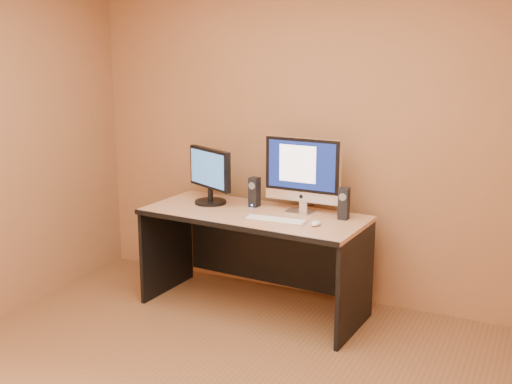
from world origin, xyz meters
TOP-DOWN VIEW (x-y plane):
  - walls at (0.00, 0.00)m, footprint 4.00×4.00m
  - desk at (-0.38, 1.49)m, footprint 1.69×0.83m
  - imac at (-0.08, 1.67)m, footprint 0.59×0.23m
  - second_monitor at (-0.80, 1.60)m, footprint 0.55×0.44m
  - speaker_left at (-0.45, 1.66)m, footprint 0.08×0.08m
  - speaker_right at (0.27, 1.62)m, footprint 0.07×0.08m
  - keyboard at (-0.15, 1.36)m, footprint 0.45×0.14m
  - mouse at (0.15, 1.38)m, footprint 0.06×0.11m
  - cable_a at (-0.06, 1.75)m, footprint 0.09×0.22m
  - cable_b at (-0.11, 1.81)m, footprint 0.11×0.16m

SIDE VIEW (x-z plane):
  - desk at x=-0.38m, z-range 0.00..0.76m
  - cable_a at x=-0.06m, z-range 0.76..0.77m
  - cable_b at x=-0.11m, z-range 0.76..0.77m
  - keyboard at x=-0.15m, z-range 0.76..0.78m
  - mouse at x=0.15m, z-range 0.76..0.80m
  - speaker_left at x=-0.45m, z-range 0.76..0.99m
  - speaker_right at x=0.27m, z-range 0.76..0.99m
  - second_monitor at x=-0.80m, z-range 0.76..1.19m
  - imac at x=-0.08m, z-range 0.76..1.33m
  - walls at x=0.00m, z-range 0.00..2.60m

